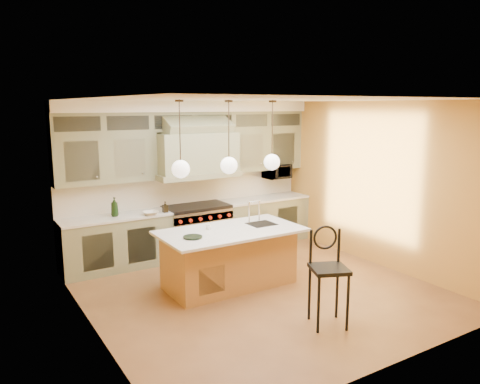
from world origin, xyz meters
TOP-DOWN VIEW (x-y plane):
  - floor at (0.00, 0.00)m, footprint 5.00×5.00m
  - ceiling at (0.00, 0.00)m, footprint 5.00×5.00m
  - wall_back at (0.00, 2.50)m, footprint 5.00×0.00m
  - wall_front at (0.00, -2.50)m, footprint 5.00×0.00m
  - wall_left at (-2.50, 0.00)m, footprint 0.00×5.00m
  - wall_right at (2.50, 0.00)m, footprint 0.00×5.00m
  - back_cabinetry at (0.00, 2.23)m, footprint 5.00×0.77m
  - range at (0.00, 2.14)m, footprint 1.20×0.74m
  - kitchen_island at (-0.27, 0.45)m, footprint 2.22×1.19m
  - counter_stool at (0.13, -1.37)m, footprint 0.59×0.59m
  - microwave at (1.95, 2.25)m, footprint 0.54×0.37m
  - oil_bottle_a at (-1.56, 2.15)m, footprint 0.14×0.14m
  - oil_bottle_b at (-0.70, 1.98)m, footprint 0.09×0.09m
  - fruit_bowl at (-1.00, 1.92)m, footprint 0.27×0.27m
  - cup at (-0.56, 0.62)m, footprint 0.10×0.10m
  - pendant_left at (-1.08, 0.45)m, footprint 0.26×0.26m
  - pendant_center at (-0.28, 0.45)m, footprint 0.26×0.26m
  - pendant_right at (0.52, 0.45)m, footprint 0.26×0.26m

SIDE VIEW (x-z plane):
  - floor at x=0.00m, z-range 0.00..0.00m
  - kitchen_island at x=-0.27m, z-range -0.20..1.15m
  - range at x=0.00m, z-range 0.01..0.97m
  - counter_stool at x=0.13m, z-range 0.10..1.38m
  - cup at x=-0.56m, z-range 0.92..1.01m
  - fruit_bowl at x=-1.00m, z-range 0.94..1.00m
  - oil_bottle_b at x=-0.70m, z-range 0.94..1.13m
  - oil_bottle_a at x=-1.56m, z-range 0.94..1.27m
  - back_cabinetry at x=0.00m, z-range -0.02..2.88m
  - microwave at x=1.95m, z-range 1.30..1.60m
  - wall_back at x=0.00m, z-range -1.05..3.95m
  - wall_front at x=0.00m, z-range -1.05..3.95m
  - wall_left at x=-2.50m, z-range -1.05..3.95m
  - wall_right at x=2.50m, z-range -1.05..3.95m
  - pendant_left at x=-1.08m, z-range 1.39..2.50m
  - pendant_center at x=-0.28m, z-range 1.39..2.50m
  - pendant_right at x=0.52m, z-range 1.39..2.50m
  - ceiling at x=0.00m, z-range 2.90..2.90m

